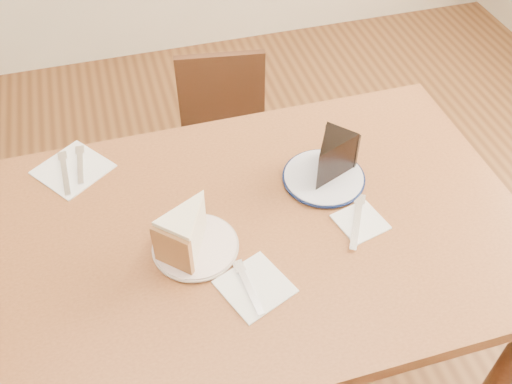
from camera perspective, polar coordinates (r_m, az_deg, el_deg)
The scene contains 14 objects.
ground at distance 1.94m, azimuth 0.65°, elevation -17.88°, with size 4.00×4.00×0.00m, color #452712.
table at distance 1.38m, azimuth 0.87°, elevation -6.00°, with size 1.20×0.80×0.75m.
chair_far at distance 2.02m, azimuth -3.00°, elevation 4.26°, with size 0.40×0.40×0.72m.
plate_cream at distance 1.27m, azimuth -6.06°, elevation -5.46°, with size 0.18×0.18×0.01m, color white.
plate_navy at distance 1.41m, azimuth 6.78°, elevation 1.43°, with size 0.19×0.19×0.01m, color white.
carrot_cake at distance 1.23m, azimuth -6.62°, elevation -3.67°, with size 0.09×0.13×0.10m, color beige, non-canonical shape.
chocolate_cake at distance 1.38m, azimuth 7.31°, elevation 3.11°, with size 0.09×0.12×0.10m, color black, non-canonical shape.
napkin_cream at distance 1.20m, azimuth -0.11°, elevation -9.44°, with size 0.13×0.13×0.00m, color white.
napkin_navy at distance 1.33m, azimuth 10.40°, elevation -2.96°, with size 0.10×0.10×0.00m, color white.
napkin_spare at distance 1.50m, azimuth -17.83°, elevation 2.18°, with size 0.16×0.16×0.00m, color white.
fork_cream at distance 1.20m, azimuth -0.73°, elevation -9.51°, with size 0.01×0.14×0.00m, color silver.
knife_navy at distance 1.33m, azimuth 10.04°, elevation -2.94°, with size 0.02×0.17×0.00m, color silver.
fork_spare at distance 1.50m, azimuth -17.16°, elevation 2.60°, with size 0.01×0.14×0.00m, color silver.
knife_spare at distance 1.49m, azimuth -18.56°, elevation 1.76°, with size 0.01×0.16×0.00m, color silver.
Camera 1 is at (-0.26, -0.81, 1.74)m, focal length 40.00 mm.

